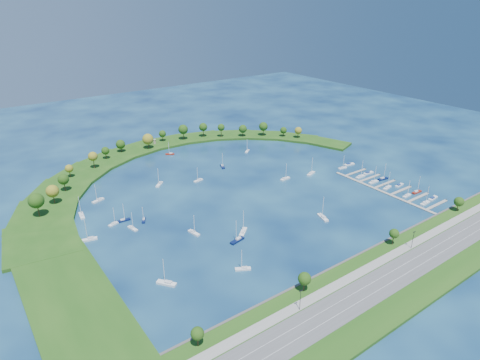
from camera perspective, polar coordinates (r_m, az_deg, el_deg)
ground at (r=287.33m, az=-0.23°, el=-1.30°), size 700.00×700.00×0.00m
south_shoreline at (r=213.11m, az=19.81°, el=-12.56°), size 420.00×43.10×11.60m
breakwater at (r=305.81m, az=-12.69°, el=-0.09°), size 286.74×247.64×2.00m
breakwater_trees at (r=346.00m, az=-10.51°, el=4.68°), size 237.72×93.31×15.35m
harbor_tower at (r=378.09m, az=-11.72°, el=5.23°), size 2.60×2.60×4.19m
dock_system at (r=305.45m, az=19.85°, el=-1.15°), size 24.28×82.00×1.60m
moored_boat_0 at (r=270.33m, az=-21.05°, el=-4.55°), size 3.52×9.12×13.07m
moored_boat_1 at (r=255.04m, az=-16.99°, el=-5.73°), size 7.72×4.28×10.93m
moored_boat_2 at (r=355.50m, az=-9.65°, el=3.62°), size 7.49×5.82×11.07m
moored_boat_3 at (r=236.64m, az=-6.41°, el=-7.19°), size 3.73×8.59×12.21m
moored_boat_4 at (r=257.11m, az=-15.78°, el=-5.31°), size 7.77×2.61×11.25m
moored_boat_5 at (r=315.61m, az=9.79°, el=0.93°), size 9.34×5.20×13.23m
moored_boat_6 at (r=254.32m, az=-13.16°, el=-5.36°), size 4.77×6.67×9.69m
moored_boat_7 at (r=255.20m, az=11.37°, el=-5.04°), size 5.26×10.04×14.22m
moored_boat_8 at (r=247.30m, az=-14.63°, el=-6.42°), size 3.79×7.86×11.14m
moored_boat_9 at (r=301.16m, az=-5.78°, el=-0.00°), size 7.75×3.34×11.03m
moored_boat_10 at (r=324.54m, az=-2.45°, el=1.93°), size 5.11×8.59×12.20m
moored_boat_11 at (r=228.38m, az=-0.38°, el=-8.27°), size 9.50×4.44×13.48m
moored_boat_12 at (r=243.87m, az=-20.13°, el=-7.64°), size 9.05×4.22×12.84m
moored_boat_13 at (r=298.84m, az=-11.08°, el=-0.53°), size 8.17×8.01×13.14m
moored_boat_14 at (r=357.29m, az=1.01°, el=4.07°), size 7.33×6.53×11.31m
moored_boat_15 at (r=304.09m, az=6.25°, el=0.23°), size 8.58×3.11×12.34m
moored_boat_16 at (r=286.04m, az=-19.02°, el=-2.64°), size 8.68×4.92×12.30m
moored_boat_17 at (r=200.99m, az=-10.10°, el=-13.80°), size 7.90×9.23×14.04m
moored_boat_18 at (r=235.72m, az=0.42°, el=-7.14°), size 8.95×8.16×13.94m
moored_boat_19 at (r=207.13m, az=0.42°, el=-12.10°), size 7.86×5.69×11.44m
docked_boat_0 at (r=292.78m, az=24.22°, el=-2.87°), size 8.66×2.78×12.59m
docked_boat_1 at (r=301.74m, az=25.10°, el=-2.30°), size 9.38×3.55×1.87m
docked_boat_2 at (r=298.69m, az=22.07°, el=-1.97°), size 7.94×2.76×11.46m
docked_boat_3 at (r=306.80m, az=23.23°, el=-1.48°), size 8.28×2.66×12.03m
docked_boat_4 at (r=306.07m, az=19.69°, el=-0.95°), size 8.68×3.61×12.38m
docked_boat_5 at (r=313.17m, az=21.15°, el=-0.67°), size 8.44×3.07×1.69m
docked_boat_6 at (r=312.10m, az=17.95°, el=-0.21°), size 8.71×2.52×12.76m
docked_boat_7 at (r=319.93m, az=19.15°, el=0.22°), size 8.81×3.67×12.56m
docked_boat_8 at (r=318.41m, az=16.30°, el=0.49°), size 9.01×2.90×13.09m
docked_boat_9 at (r=326.94m, az=17.30°, el=0.94°), size 9.18×3.14×1.84m
docked_boat_10 at (r=331.39m, az=13.96°, el=1.69°), size 7.54×3.19×10.75m
docked_boat_11 at (r=339.69m, az=14.84°, el=2.11°), size 9.41×3.89×1.86m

